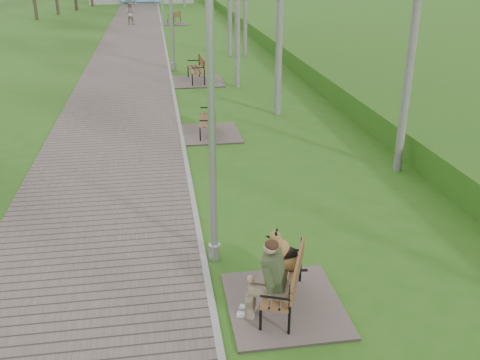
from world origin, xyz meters
name	(u,v)px	position (x,y,z in m)	size (l,w,h in m)	color
ground	(208,284)	(0.00, 0.00, 0.00)	(120.00, 120.00, 0.00)	#32681A
walkway	(131,49)	(-1.75, 21.50, 0.02)	(3.50, 67.00, 0.04)	#6A5C55
kerb	(166,48)	(0.00, 21.50, 0.03)	(0.10, 67.00, 0.05)	#999993
embankment	(399,47)	(12.00, 20.00, 0.00)	(14.00, 70.00, 1.60)	#407622
bench_main	(280,285)	(0.91, -0.74, 0.38)	(1.57, 1.74, 1.37)	#6A5C55
bench_second	(208,128)	(0.72, 7.05, 0.18)	(1.62, 1.80, 0.99)	#6A5C55
bench_third	(196,76)	(0.93, 13.50, 0.22)	(1.92, 2.13, 1.18)	#6A5C55
bench_far	(174,21)	(0.89, 31.86, 0.20)	(1.74, 1.93, 1.07)	#6A5C55
lamp_post_near	(212,125)	(0.18, 0.65, 2.24)	(0.19, 0.19, 4.79)	#A2A5AA
lamp_post_second	(171,2)	(0.18, 15.86, 2.72)	(0.22, 0.22, 5.81)	#A2A5AA
pedestrian_far	(130,14)	(-2.09, 31.73, 0.75)	(0.73, 0.57, 1.51)	#9D9189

